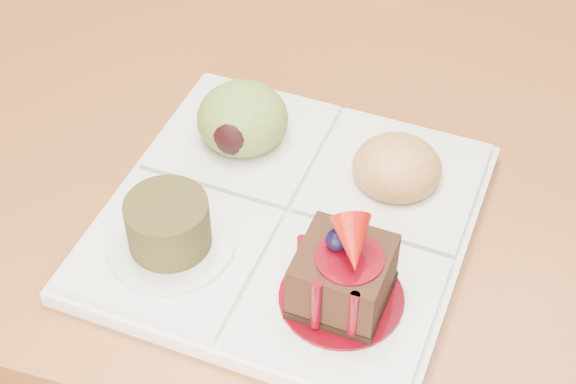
# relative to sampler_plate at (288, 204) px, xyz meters

# --- Properties ---
(ground) EXTENTS (6.00, 6.00, 0.00)m
(ground) POSITION_rel_sampler_plate_xyz_m (-0.04, 0.73, -0.77)
(ground) COLOR #582F19
(sampler_plate) EXTENTS (0.27, 0.27, 0.10)m
(sampler_plate) POSITION_rel_sampler_plate_xyz_m (0.00, 0.00, 0.00)
(sampler_plate) COLOR silver
(sampler_plate) RESTS_ON dining_table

